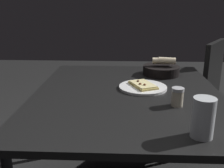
# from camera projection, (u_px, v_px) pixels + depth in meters

# --- Properties ---
(dining_table) EXTENTS (1.19, 1.00, 0.72)m
(dining_table) POSITION_uv_depth(u_px,v_px,m) (127.00, 102.00, 1.43)
(dining_table) COLOR black
(dining_table) RESTS_ON ground
(pizza_plate) EXTENTS (0.27, 0.27, 0.04)m
(pizza_plate) POSITION_uv_depth(u_px,v_px,m) (143.00, 87.00, 1.48)
(pizza_plate) COLOR white
(pizza_plate) RESTS_ON dining_table
(bread_basket) EXTENTS (0.24, 0.24, 0.12)m
(bread_basket) POSITION_uv_depth(u_px,v_px,m) (161.00, 69.00, 1.74)
(bread_basket) COLOR black
(bread_basket) RESTS_ON dining_table
(beer_glass) EXTENTS (0.08, 0.08, 0.15)m
(beer_glass) POSITION_uv_depth(u_px,v_px,m) (203.00, 120.00, 0.94)
(beer_glass) COLOR silver
(beer_glass) RESTS_ON dining_table
(pepper_shaker) EXTENTS (0.06, 0.06, 0.09)m
(pepper_shaker) POSITION_uv_depth(u_px,v_px,m) (177.00, 98.00, 1.23)
(pepper_shaker) COLOR #BFB299
(pepper_shaker) RESTS_ON dining_table
(chair_far) EXTENTS (0.61, 0.61, 0.90)m
(chair_far) POSITION_uv_depth(u_px,v_px,m) (197.00, 87.00, 2.17)
(chair_far) COLOR #2A2A2A
(chair_far) RESTS_ON ground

